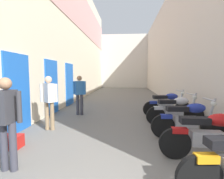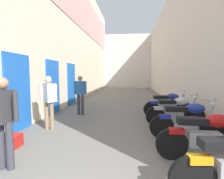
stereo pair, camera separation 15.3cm
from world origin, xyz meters
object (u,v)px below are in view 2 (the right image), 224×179
Objects in this scene: motorcycle_third at (188,119)px; pedestrian_by_doorway at (4,116)px; motorcycle_fourth at (176,110)px; pedestrian_mid_alley at (49,99)px; plastic_crate at (10,141)px; motorcycle_fifth at (168,104)px; pedestrian_further_down at (80,92)px; motorcycle_second at (208,135)px.

motorcycle_third is 3.97m from pedestrian_by_doorway.
motorcycle_fourth is (-0.00, 1.14, 0.00)m from motorcycle_third.
motorcycle_third is 1.18× the size of pedestrian_by_doorway.
motorcycle_fourth is 3.90m from pedestrian_mid_alley.
motorcycle_third is 1.14m from motorcycle_fourth.
pedestrian_by_doorway is at bearing -56.20° from plastic_crate.
pedestrian_mid_alley is 1.53m from plastic_crate.
motorcycle_fifth is at bearing 90.00° from motorcycle_fourth.
pedestrian_further_down is at bearing 161.65° from motorcycle_fourth.
pedestrian_by_doorway reaches higher than motorcycle_fifth.
motorcycle_second and motorcycle_fifth have the same top height.
pedestrian_mid_alley is at bearing -101.07° from pedestrian_further_down.
motorcycle_second is 4.12m from plastic_crate.
pedestrian_mid_alley is at bearing 174.54° from motorcycle_third.
motorcycle_fifth is 1.17× the size of pedestrian_further_down.
motorcycle_third is 2.28m from motorcycle_fifth.
pedestrian_by_doorway is at bearing -91.41° from pedestrian_further_down.
pedestrian_mid_alley is (-3.80, -1.91, 0.42)m from motorcycle_fifth.
motorcycle_second is 2.27m from motorcycle_fourth.
motorcycle_second and motorcycle_third have the same top height.
pedestrian_mid_alley reaches higher than motorcycle_fifth.
motorcycle_third is at bearing 26.66° from pedestrian_by_doorway.
motorcycle_second is at bearing -44.83° from pedestrian_further_down.
pedestrian_mid_alley is (-3.80, 1.49, 0.42)m from motorcycle_second.
motorcycle_fourth is at bearing 26.71° from plastic_crate.
motorcycle_fourth is at bearing 39.54° from pedestrian_by_doorway.
pedestrian_mid_alley reaches higher than plastic_crate.
motorcycle_third is at bearing -90.00° from motorcycle_fifth.
pedestrian_further_down is (-3.43, 1.14, 0.42)m from motorcycle_fourth.
motorcycle_fourth is at bearing -18.35° from pedestrian_further_down.
motorcycle_second is at bearing -90.00° from motorcycle_fourth.
pedestrian_by_doorway is at bearing -169.70° from motorcycle_second.
motorcycle_fourth is at bearing 11.55° from pedestrian_mid_alley.
pedestrian_by_doorway is (-3.53, -4.04, 0.42)m from motorcycle_fifth.
motorcycle_second is at bearing -90.00° from motorcycle_fifth.
pedestrian_by_doorway is at bearing -131.07° from motorcycle_fifth.
motorcycle_fourth is 1.18× the size of pedestrian_further_down.
pedestrian_further_down is at bearing 78.19° from plastic_crate.
pedestrian_by_doorway and pedestrian_mid_alley have the same top height.
motorcycle_second is 1.00× the size of motorcycle_third.
pedestrian_further_down reaches higher than plastic_crate.
motorcycle_fifth is at bearing -0.02° from pedestrian_further_down.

